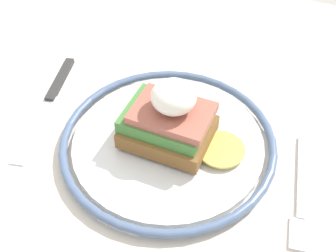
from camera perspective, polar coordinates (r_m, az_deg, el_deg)
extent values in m
cube|color=beige|center=(0.52, -2.14, -4.01)|extent=(0.96, 0.84, 0.03)
cylinder|color=beige|center=(1.16, -13.14, 3.22)|extent=(0.06, 0.06, 0.71)
cylinder|color=silver|center=(0.50, 0.00, -2.37)|extent=(0.23, 0.23, 0.01)
torus|color=slate|center=(0.50, 0.00, -1.99)|extent=(0.26, 0.26, 0.01)
cube|color=brown|center=(0.49, 0.00, -0.79)|extent=(0.10, 0.08, 0.02)
cube|color=#427A38|center=(0.48, -0.18, 1.07)|extent=(0.09, 0.07, 0.02)
cube|color=#9E5647|center=(0.46, 0.58, 1.74)|extent=(0.09, 0.06, 0.01)
ellipsoid|color=white|center=(0.45, 0.77, 3.99)|extent=(0.05, 0.05, 0.03)
cylinder|color=#E5C656|center=(0.48, 7.18, -3.12)|extent=(0.06, 0.06, 0.00)
cube|color=silver|center=(0.50, 17.62, -6.32)|extent=(0.03, 0.12, 0.00)
cube|color=silver|center=(0.46, 17.46, -13.88)|extent=(0.03, 0.04, 0.00)
cube|color=#2D2D2D|center=(0.61, -14.39, 6.16)|extent=(0.03, 0.09, 0.01)
cube|color=silver|center=(0.55, -17.53, -0.28)|extent=(0.05, 0.12, 0.00)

